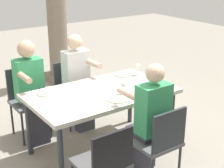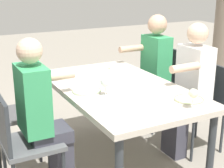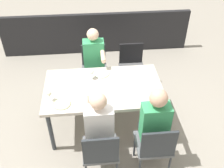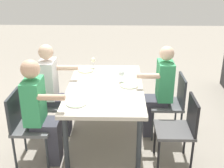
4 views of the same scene
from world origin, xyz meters
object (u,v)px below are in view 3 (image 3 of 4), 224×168
object	(u,v)px
dining_table	(103,91)
diner_woman_green	(94,64)
chair_mid_south	(94,66)
plate_0	(145,98)
chair_west_south	(132,65)
wine_glass_1	(91,72)
wine_glass_2	(49,94)
chair_west_north	(155,146)
plate_2	(62,104)
chair_mid_north	(101,151)
diner_man_white	(99,128)
diner_guest_third	(153,125)
plate_1	(101,73)

from	to	relation	value
dining_table	diner_woman_green	xyz separation A→B (m)	(0.10, -0.73, -0.02)
chair_mid_south	plate_0	size ratio (longest dim) A/B	3.65
dining_table	chair_west_south	distance (m)	1.09
plate_0	wine_glass_1	bearing A→B (deg)	-36.46
diner_woman_green	wine_glass_2	distance (m)	1.16
diner_woman_green	chair_west_north	bearing A→B (deg)	112.03
plate_2	dining_table	bearing A→B (deg)	-150.67
plate_2	wine_glass_2	xyz separation A→B (m)	(0.16, -0.10, 0.11)
chair_west_north	wine_glass_1	xyz separation A→B (m)	(0.73, -1.13, 0.36)
chair_mid_north	diner_woman_green	xyz separation A→B (m)	(-0.00, -1.64, 0.18)
plate_0	wine_glass_2	distance (m)	1.28
diner_woman_green	plate_2	xyz separation A→B (m)	(0.47, 1.05, 0.10)
diner_man_white	plate_0	world-z (taller)	diner_man_white
diner_guest_third	plate_1	xyz separation A→B (m)	(0.58, -1.04, 0.08)
chair_west_south	chair_west_north	bearing A→B (deg)	90.00
chair_west_south	plate_1	distance (m)	0.87
chair_mid_north	wine_glass_1	xyz separation A→B (m)	(0.06, -1.13, 0.38)
chair_mid_north	plate_1	size ratio (longest dim) A/B	3.60
wine_glass_1	diner_man_white	bearing A→B (deg)	93.67
diner_woman_green	diner_man_white	world-z (taller)	diner_man_white
wine_glass_1	chair_mid_south	bearing A→B (deg)	-95.13
chair_west_south	chair_mid_north	distance (m)	1.94
chair_mid_north	plate_2	world-z (taller)	chair_mid_north
diner_woman_green	chair_west_south	bearing A→B (deg)	-165.02
chair_mid_north	wine_glass_2	bearing A→B (deg)	-47.87
chair_mid_north	diner_man_white	size ratio (longest dim) A/B	0.67
dining_table	chair_west_north	size ratio (longest dim) A/B	1.86
diner_guest_third	plate_1	distance (m)	1.19
wine_glass_1	diner_woman_green	bearing A→B (deg)	-97.22
diner_man_white	chair_mid_south	bearing A→B (deg)	-90.10
chair_west_north	chair_mid_south	xyz separation A→B (m)	(0.67, -1.82, -0.02)
chair_mid_north	plate_1	xyz separation A→B (m)	(-0.09, -1.23, 0.28)
wine_glass_1	dining_table	bearing A→B (deg)	127.40
plate_2	diner_woman_green	bearing A→B (deg)	-114.13
chair_west_south	chair_mid_south	size ratio (longest dim) A/B	0.98
dining_table	plate_0	world-z (taller)	plate_0
dining_table	plate_1	xyz separation A→B (m)	(0.01, -0.31, 0.08)
chair_mid_south	plate_0	bearing A→B (deg)	117.85
plate_1	diner_man_white	bearing A→B (deg)	84.64
chair_mid_south	diner_guest_third	world-z (taller)	diner_guest_third
plate_0	plate_1	size ratio (longest dim) A/B	0.99
dining_table	chair_west_south	world-z (taller)	chair_west_south
chair_west_south	plate_2	bearing A→B (deg)	47.26
plate_1	plate_0	bearing A→B (deg)	131.50
diner_woman_green	plate_0	distance (m)	1.22
chair_mid_south	diner_man_white	distance (m)	1.63
plate_0	wine_glass_1	world-z (taller)	wine_glass_1
chair_mid_north	diner_guest_third	distance (m)	0.72
chair_mid_north	dining_table	bearing A→B (deg)	-96.34
plate_2	chair_mid_south	bearing A→B (deg)	-110.82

